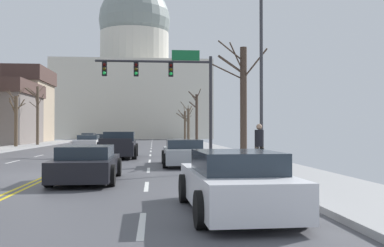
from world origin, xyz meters
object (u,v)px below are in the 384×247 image
sedan_oncoming_00 (88,142)px  street_lamp_right (254,57)px  sedan_oncoming_01 (104,140)px  sedan_near_02 (87,164)px  bicycle_parked (260,160)px  pickup_truck_near_00 (119,146)px  signal_gantry (170,78)px  pedestrian_00 (259,144)px  sedan_near_03 (235,183)px  sedan_oncoming_02 (88,138)px  sedan_near_01 (183,153)px

sedan_oncoming_00 → street_lamp_right: bearing=-64.6°
sedan_oncoming_00 → sedan_oncoming_01: sedan_oncoming_00 is taller
sedan_near_02 → bicycle_parked: sedan_near_02 is taller
bicycle_parked → street_lamp_right: bearing=85.3°
pickup_truck_near_00 → bicycle_parked: 11.63m
signal_gantry → pickup_truck_near_00: (-3.15, -3.52, -4.45)m
street_lamp_right → pedestrian_00: bearing=-96.7°
sedan_near_03 → street_lamp_right: bearing=74.7°
sedan_oncoming_02 → bicycle_parked: (12.68, -43.05, -0.07)m
signal_gantry → bicycle_parked: size_ratio=4.47×
sedan_oncoming_02 → pedestrian_00: size_ratio=2.48×
bicycle_parked → sedan_oncoming_00: bearing=113.4°
sedan_oncoming_02 → pedestrian_00: 44.98m
pickup_truck_near_00 → sedan_oncoming_00: 13.05m
sedan_near_03 → pickup_truck_near_00: bearing=101.7°
sedan_near_01 → sedan_oncoming_02: 40.46m
pickup_truck_near_00 → sedan_oncoming_01: size_ratio=1.18×
street_lamp_right → sedan_near_03: bearing=-105.3°
sedan_oncoming_01 → sedan_oncoming_02: size_ratio=1.05×
sedan_near_01 → pedestrian_00: size_ratio=2.63×
street_lamp_right → pedestrian_00: 4.03m
pickup_truck_near_00 → sedan_near_01: pickup_truck_near_00 is taller
signal_gantry → sedan_oncoming_00: (-6.77, 9.02, -4.57)m
sedan_oncoming_00 → sedan_oncoming_02: size_ratio=1.05×
sedan_near_02 → sedan_near_03: size_ratio=1.05×
street_lamp_right → sedan_oncoming_01: 31.60m
pickup_truck_near_00 → bicycle_parked: (6.09, -9.91, -0.21)m
sedan_near_02 → sedan_near_03: bearing=-56.8°
street_lamp_right → sedan_oncoming_01: bearing=107.6°
pickup_truck_near_00 → street_lamp_right: bearing=-52.8°
street_lamp_right → bicycle_parked: bearing=-94.7°
street_lamp_right → sedan_near_02: size_ratio=1.66×
sedan_oncoming_02 → pickup_truck_near_00: bearing=-78.7°
signal_gantry → sedan_near_02: signal_gantry is taller
sedan_near_03 → pedestrian_00: (2.35, 7.58, 0.51)m
sedan_oncoming_01 → sedan_oncoming_00: bearing=-92.4°
street_lamp_right → sedan_oncoming_00: street_lamp_right is taller
pedestrian_00 → sedan_oncoming_01: bearing=106.3°
signal_gantry → sedan_near_02: bearing=-101.8°
signal_gantry → pickup_truck_near_00: signal_gantry is taller
pickup_truck_near_00 → sedan_near_03: size_ratio=1.22×
sedan_near_02 → sedan_oncoming_00: 24.69m
bicycle_parked → pickup_truck_near_00: bearing=121.6°
signal_gantry → sedan_oncoming_00: bearing=126.9°
sedan_near_02 → pedestrian_00: size_ratio=2.65×
pedestrian_00 → signal_gantry: bearing=101.9°
sedan_near_02 → sedan_oncoming_01: bearing=95.4°
signal_gantry → sedan_oncoming_01: 19.77m
sedan_near_03 → bicycle_parked: size_ratio=2.46×
sedan_near_02 → signal_gantry: bearing=78.2°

